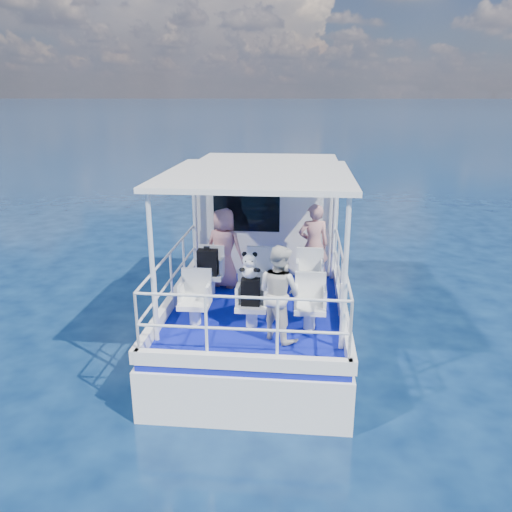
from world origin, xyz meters
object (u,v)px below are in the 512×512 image
Objects in this scene: panda at (250,265)px; backpack_center at (251,292)px; passenger_port_fwd at (224,248)px; passenger_stbd_aft at (279,293)px.

backpack_center is at bearing -58.08° from panda.
panda is (-0.01, 0.02, 0.42)m from backpack_center.
passenger_port_fwd is 1.87m from backpack_center.
panda is at bearing 5.90° from passenger_stbd_aft.
backpack_center is at bearing 128.87° from passenger_port_fwd.
passenger_stbd_aft is 0.55m from backpack_center.
backpack_center is 0.42m from panda.
passenger_stbd_aft reaches higher than panda.
passenger_port_fwd is 3.63× the size of panda.
passenger_port_fwd reaches higher than passenger_stbd_aft.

